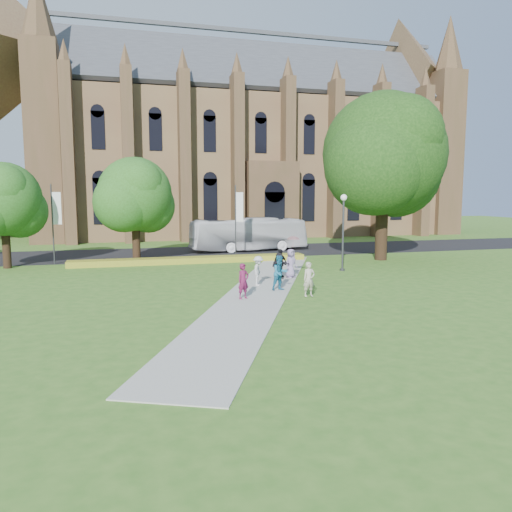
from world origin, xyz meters
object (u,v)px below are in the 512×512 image
object	(u,v)px
large_tree	(384,154)
streetlamp	(343,223)
tour_coach	(249,234)
pedestrian_0	(243,281)

from	to	relation	value
large_tree	streetlamp	bearing A→B (deg)	-140.71
streetlamp	large_tree	bearing A→B (deg)	39.29
streetlamp	tour_coach	world-z (taller)	streetlamp
streetlamp	pedestrian_0	xyz separation A→B (m)	(-8.89, -7.37, -2.36)
streetlamp	large_tree	size ratio (longest dim) A/B	0.40
large_tree	tour_coach	distance (m)	14.21
streetlamp	pedestrian_0	distance (m)	11.79
streetlamp	large_tree	distance (m)	8.73
large_tree	pedestrian_0	world-z (taller)	large_tree
large_tree	pedestrian_0	xyz separation A→B (m)	(-14.39, -11.87, -7.43)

